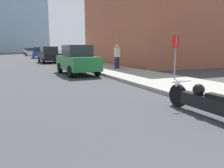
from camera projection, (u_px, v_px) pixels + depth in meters
sidewalk at (53, 57)px, 38.16m from camera, size 3.38×240.00×0.15m
brick_storefront at (164, 28)px, 23.18m from camera, size 13.07×13.99×7.38m
motorcycle at (207, 102)px, 5.06m from camera, size 0.62×2.69×0.74m
parked_car_green at (77, 60)px, 13.22m from camera, size 1.89×4.09×1.78m
parked_car_black at (49, 55)px, 23.90m from camera, size 2.07×4.43×1.76m
parked_car_blue at (38, 53)px, 35.13m from camera, size 2.10×4.08×1.74m
parked_car_silver at (30, 52)px, 45.91m from camera, size 1.94×3.92×1.65m
parked_car_white at (27, 51)px, 57.29m from camera, size 1.79×4.34×1.62m
stop_sign at (175, 49)px, 10.33m from camera, size 0.57×0.26×2.04m
pedestrian at (117, 56)px, 15.54m from camera, size 0.36×0.24×1.72m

